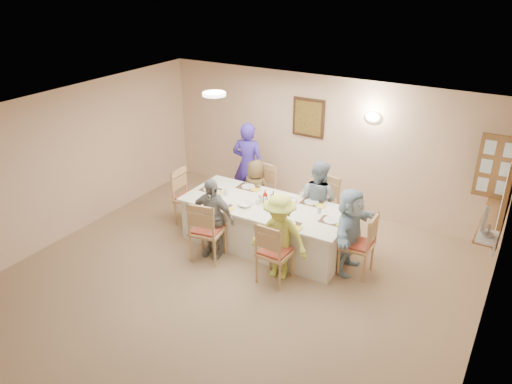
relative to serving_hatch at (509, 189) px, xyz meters
The scene contains 49 objects.
ground 4.28m from the serving_hatch, 143.22° to the right, with size 7.00×7.00×0.00m, color #947D5B.
room_walls 4.01m from the serving_hatch, 143.22° to the right, with size 7.00×7.00×7.00m.
wall_picture 3.67m from the serving_hatch, 163.15° to the left, with size 0.62×0.05×0.72m.
wall_sconce 2.56m from the serving_hatch, 155.76° to the left, with size 0.26×0.09×0.18m, color white.
ceiling_light 4.41m from the serving_hatch, 167.93° to the right, with size 0.36×0.36×0.05m, color white.
serving_hatch is the anchor object (origin of this frame).
hatch_sill 0.54m from the serving_hatch, behind, with size 0.30×1.50×0.05m, color olive.
shutter_door 0.80m from the serving_hatch, 108.89° to the left, with size 0.55×0.04×1.00m, color olive.
fan_shelf 1.36m from the serving_hatch, 93.39° to the right, with size 0.22×0.36×0.03m, color white.
desk_fan 1.36m from the serving_hatch, 94.66° to the right, with size 0.30×0.30×0.28m, color #A5A5A8, non-canonical shape.
dining_table 3.61m from the serving_hatch, 166.88° to the right, with size 2.75×1.16×0.76m, color white.
chair_back_left 4.07m from the serving_hatch, behind, with size 0.48×0.48×1.01m, color tan, non-canonical shape.
chair_back_right 2.91m from the serving_hatch, behind, with size 0.50×0.50×1.03m, color tan, non-canonical shape.
chair_front_left 4.36m from the serving_hatch, 158.17° to the right, with size 0.50×0.50×1.03m, color tan, non-canonical shape.
chair_front_right 3.32m from the serving_hatch, 150.07° to the right, with size 0.47×0.47×0.99m, color tan, non-canonical shape.
chair_left_end 5.05m from the serving_hatch, behind, with size 0.48×0.48×1.01m, color tan, non-canonical shape.
chair_right_end 2.20m from the serving_hatch, 156.51° to the right, with size 0.48×0.48×0.99m, color tan, non-canonical shape.
diner_back_left 4.05m from the serving_hatch, behind, with size 0.57×0.37×1.16m, color brown.
diner_back_right 2.86m from the serving_hatch, behind, with size 0.77×0.65×1.40m, color #8193A5.
diner_front_left 4.29m from the serving_hatch, 159.69° to the right, with size 0.81×0.40×1.33m, color gray.
diner_front_right 3.22m from the serving_hatch, 151.99° to the right, with size 0.91×0.57×1.35m, color #E0F15B.
diner_right_end 2.23m from the serving_hatch, 157.94° to the right, with size 0.40×1.26×1.35m, color #ACCDE1.
caregiver 4.46m from the serving_hatch, behind, with size 0.67×0.50×1.66m, color #402DB5.
placemat_fl 4.19m from the serving_hatch, 163.08° to the right, with size 0.32×0.24×0.01m, color #472B19.
plate_fl 4.19m from the serving_hatch, 163.08° to the right, with size 0.25×0.25×0.02m, color white.
napkin_fl 4.03m from the serving_hatch, 161.63° to the right, with size 0.14×0.14×0.01m, color yellow.
placemat_fr 3.08m from the serving_hatch, 156.39° to the right, with size 0.36×0.27×0.01m, color #472B19.
plate_fr 3.08m from the serving_hatch, 156.39° to the right, with size 0.23×0.23×0.01m, color white.
napkin_fr 2.94m from the serving_hatch, 154.02° to the right, with size 0.14×0.14×0.01m, color yellow.
placemat_bl 4.03m from the serving_hatch, behind, with size 0.36×0.27×0.01m, color #472B19.
plate_bl 4.03m from the serving_hatch, behind, with size 0.23×0.23×0.01m, color white.
napkin_bl 3.86m from the serving_hatch, behind, with size 0.14×0.14×0.01m, color yellow.
placemat_br 2.86m from the serving_hatch, behind, with size 0.34×0.25×0.01m, color #472B19.
plate_br 2.86m from the serving_hatch, behind, with size 0.23×0.23×0.01m, color white.
napkin_br 2.70m from the serving_hatch, behind, with size 0.14×0.14×0.01m, color yellow.
placemat_le 4.57m from the serving_hatch, behind, with size 0.34×0.25×0.01m, color #472B19.
plate_le 4.57m from the serving_hatch, behind, with size 0.25×0.25×0.02m, color white.
napkin_le 4.41m from the serving_hatch, 168.99° to the right, with size 0.15×0.15×0.01m, color yellow.
placemat_re 2.47m from the serving_hatch, 160.68° to the right, with size 0.35×0.26×0.01m, color #472B19.
plate_re 2.47m from the serving_hatch, 160.68° to the right, with size 0.24×0.24×0.02m, color white.
napkin_re 2.32m from the serving_hatch, 157.91° to the right, with size 0.13×0.13×0.01m, color yellow.
teacup_a 4.35m from the serving_hatch, 165.71° to the right, with size 0.14×0.14×0.10m, color white.
teacup_b 3.06m from the serving_hatch, behind, with size 0.11×0.11×0.08m, color white.
bowl_a 3.81m from the serving_hatch, 164.27° to the right, with size 0.23×0.23×0.06m, color white.
bowl_b 3.15m from the serving_hatch, behind, with size 0.20×0.20×0.05m, color white.
condiment_ketchup 3.52m from the serving_hatch, 167.42° to the right, with size 0.10×0.10×0.23m, color #A6130E.
condiment_brown 3.40m from the serving_hatch, 167.70° to the right, with size 0.13×0.13×0.22m, color #452012.
condiment_malt 3.40m from the serving_hatch, 166.59° to the right, with size 0.14×0.14×0.17m, color #452012.
drinking_glass 3.63m from the serving_hatch, 168.20° to the right, with size 0.07×0.07×0.10m, color silver.
Camera 1 is at (3.37, -4.65, 4.31)m, focal length 35.00 mm.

